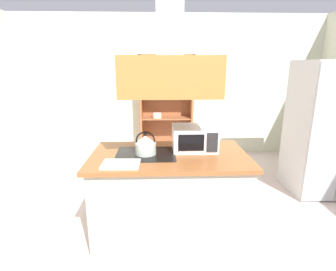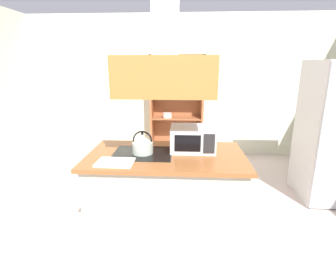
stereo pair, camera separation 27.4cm
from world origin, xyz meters
name	(u,v)px [view 1 (the left image)]	position (x,y,z in m)	size (l,w,h in m)	color
ground_plane	(182,248)	(0.00, 0.00, 0.00)	(7.80, 7.80, 0.00)	beige
wall_back	(170,87)	(0.00, 3.00, 1.35)	(6.00, 0.12, 2.70)	silver
kitchen_island	(169,194)	(-0.12, 0.28, 0.45)	(1.60, 0.93, 0.90)	#B9B49F
range_hood	(169,64)	(-0.12, 0.28, 1.78)	(0.90, 0.70, 1.20)	olive
refrigerator	(327,129)	(2.11, 1.20, 0.92)	(0.90, 0.78, 1.84)	#B9B8B7
dish_cabinet	(166,113)	(-0.08, 2.78, 0.87)	(1.00, 0.40, 1.96)	#9B5936
kettle	(146,145)	(-0.36, 0.28, 1.00)	(0.21, 0.21, 0.24)	#B4C1B5
cutting_board	(121,164)	(-0.57, -0.01, 0.91)	(0.34, 0.24, 0.02)	white
microwave	(194,138)	(0.15, 0.41, 1.03)	(0.46, 0.35, 0.26)	silver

